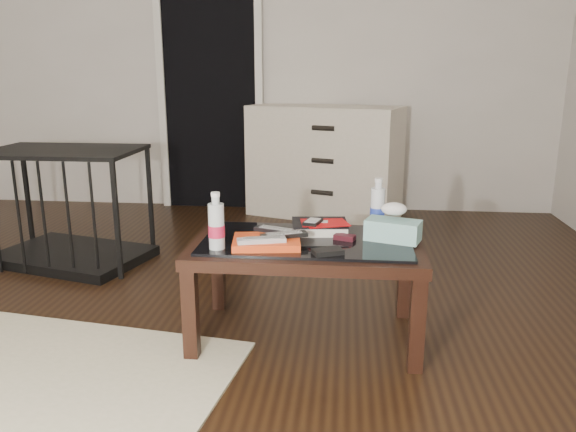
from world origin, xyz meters
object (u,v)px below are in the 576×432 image
(pet_crate, at_px, (70,225))
(coffee_table, at_px, (306,253))
(tissue_box, at_px, (393,230))
(dresser, at_px, (324,162))
(water_bottle_right, at_px, (378,204))
(water_bottle_left, at_px, (216,221))
(textbook, at_px, (320,227))

(pet_crate, bearing_deg, coffee_table, -15.14)
(pet_crate, xyz_separation_m, tissue_box, (1.93, -0.87, 0.28))
(dresser, relative_size, water_bottle_right, 5.45)
(dresser, xyz_separation_m, pet_crate, (-1.54, -1.31, -0.22))
(pet_crate, distance_m, water_bottle_left, 1.63)
(tissue_box, bearing_deg, pet_crate, 174.55)
(coffee_table, bearing_deg, tissue_box, 3.69)
(pet_crate, distance_m, water_bottle_right, 2.02)
(dresser, bearing_deg, water_bottle_right, -61.61)
(coffee_table, distance_m, pet_crate, 1.80)
(water_bottle_left, xyz_separation_m, water_bottle_right, (0.67, 0.37, 0.00))
(coffee_table, relative_size, dresser, 0.77)
(dresser, relative_size, textbook, 5.19)
(textbook, xyz_separation_m, tissue_box, (0.32, -0.10, 0.02))
(pet_crate, xyz_separation_m, textbook, (1.60, -0.77, 0.25))
(water_bottle_left, bearing_deg, tissue_box, 14.63)
(pet_crate, relative_size, tissue_box, 4.45)
(dresser, height_order, tissue_box, dresser)
(dresser, relative_size, pet_crate, 1.27)
(pet_crate, height_order, tissue_box, pet_crate)
(dresser, xyz_separation_m, tissue_box, (0.39, -2.17, 0.06))
(dresser, xyz_separation_m, water_bottle_right, (0.33, -1.99, 0.13))
(dresser, height_order, pet_crate, dresser)
(textbook, height_order, water_bottle_left, water_bottle_left)
(water_bottle_left, height_order, water_bottle_right, same)
(dresser, bearing_deg, pet_crate, -120.67)
(dresser, bearing_deg, water_bottle_left, -79.31)
(coffee_table, height_order, dresser, dresser)
(water_bottle_left, bearing_deg, dresser, 81.61)
(coffee_table, height_order, tissue_box, tissue_box)
(tissue_box, bearing_deg, coffee_table, -157.56)
(coffee_table, xyz_separation_m, dresser, (-0.01, 2.20, 0.05))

